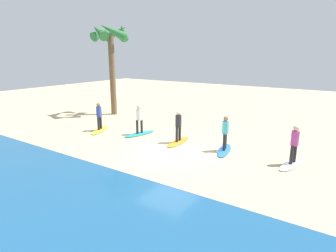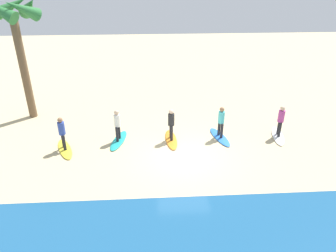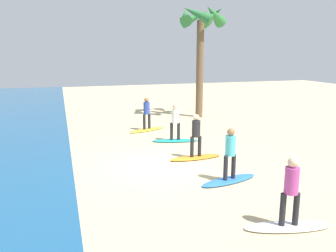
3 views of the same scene
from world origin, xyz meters
TOP-DOWN VIEW (x-y plane):
  - ground_plane at (0.00, 0.00)m, footprint 60.00×60.00m
  - surfboard_white at (-5.16, -1.62)m, footprint 0.98×2.17m
  - surfer_white at (-5.16, -1.62)m, footprint 0.32×0.45m
  - surfboard_blue at (-2.09, -1.67)m, footprint 1.03×2.17m
  - surfer_blue at (-2.09, -1.67)m, footprint 0.32×0.45m
  - surfboard_orange at (0.46, -1.56)m, footprint 0.67×2.13m
  - surfer_orange at (0.46, -1.56)m, footprint 0.32×0.46m
  - surfboard_teal at (3.13, -1.62)m, footprint 1.02×2.17m
  - surfer_teal at (3.13, -1.62)m, footprint 0.32×0.45m
  - surfboard_yellow at (5.68, -0.93)m, footprint 1.33×2.15m
  - surfer_yellow at (5.68, -0.93)m, footprint 0.32×0.44m
  - palm_tree at (8.43, -4.97)m, footprint 2.88×3.03m

SIDE VIEW (x-z plane):
  - ground_plane at x=0.00m, z-range 0.00..0.00m
  - surfboard_white at x=-5.16m, z-range 0.00..0.09m
  - surfboard_blue at x=-2.09m, z-range 0.00..0.09m
  - surfboard_orange at x=0.46m, z-range 0.00..0.09m
  - surfboard_teal at x=3.13m, z-range 0.00..0.09m
  - surfboard_yellow at x=5.68m, z-range 0.00..0.09m
  - surfer_white at x=-5.16m, z-range 0.22..1.86m
  - surfer_blue at x=-2.09m, z-range 0.22..1.86m
  - surfer_orange at x=0.46m, z-range 0.22..1.86m
  - surfer_teal at x=3.13m, z-range 0.22..1.86m
  - surfer_yellow at x=5.68m, z-range 0.22..1.86m
  - palm_tree at x=8.43m, z-range 2.05..8.85m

